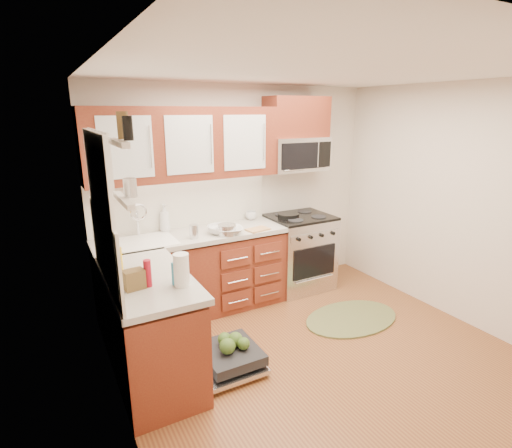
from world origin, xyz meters
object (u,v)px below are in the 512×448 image
range (299,252)px  dishwasher (226,359)px  sink (145,253)px  stock_pot (227,230)px  rug (352,318)px  cutting_board (258,229)px  bowl_b (220,230)px  microwave (297,154)px  skillet (288,215)px  bowl_a (230,231)px  upper_cabinets (184,144)px  paper_towel_roll (181,270)px  cup (251,216)px

range → dishwasher: size_ratio=1.36×
sink → stock_pot: stock_pot is taller
rug → cutting_board: size_ratio=4.46×
bowl_b → dishwasher: bearing=-111.8°
microwave → skillet: microwave is taller
stock_pot → bowl_a: (0.05, 0.03, -0.02)m
rug → cutting_board: 1.42m
microwave → dishwasher: size_ratio=1.09×
range → bowl_a: bowl_a is taller
microwave → bowl_a: 1.32m
microwave → cutting_board: 1.10m
upper_cabinets → dishwasher: (-0.13, -1.27, -1.77)m
sink → cutting_board: cutting_board is taller
range → upper_cabinets: bearing=174.1°
upper_cabinets → bowl_b: upper_cabinets is taller
range → bowl_b: size_ratio=3.43×
sink → paper_towel_roll: paper_towel_roll is taller
skillet → cutting_board: size_ratio=1.05×
cutting_board → bowl_b: bearing=167.8°
sink → skillet: (1.76, 0.03, 0.17)m
rug → bowl_b: (-1.17, 0.87, 0.96)m
rug → stock_pot: stock_pot is taller
cutting_board → bowl_b: (-0.42, 0.09, 0.03)m
microwave → stock_pot: bearing=-163.2°
cup → microwave: bearing=-9.9°
cutting_board → cup: size_ratio=1.89×
rug → cup: 1.66m
range → skillet: size_ratio=3.64×
upper_cabinets → stock_pot: 1.01m
skillet → bowl_a: skillet is taller
paper_towel_roll → bowl_b: 1.35m
skillet → bowl_a: bearing=-167.5°
range → bowl_b: 1.24m
sink → bowl_b: (0.79, -0.11, 0.17)m
upper_cabinets → sink: 1.21m
range → cutting_board: size_ratio=3.82×
dishwasher → paper_towel_roll: 1.03m
paper_towel_roll → cup: 1.97m
paper_towel_roll → cup: (1.35, 1.43, -0.08)m
stock_pot → paper_towel_roll: (-0.83, -1.00, 0.07)m
sink → stock_pot: (0.83, -0.20, 0.18)m
microwave → bowl_b: size_ratio=2.74×
skillet → upper_cabinets: bearing=174.1°
rug → cup: size_ratio=8.45×
dishwasher → rug: (1.57, 0.14, -0.09)m
cutting_board → sink: bearing=170.6°
microwave → sink: 2.13m
paper_towel_roll → stock_pot: bearing=50.3°
paper_towel_roll → bowl_a: size_ratio=0.88×
microwave → bowl_b: (-1.14, -0.24, -0.73)m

